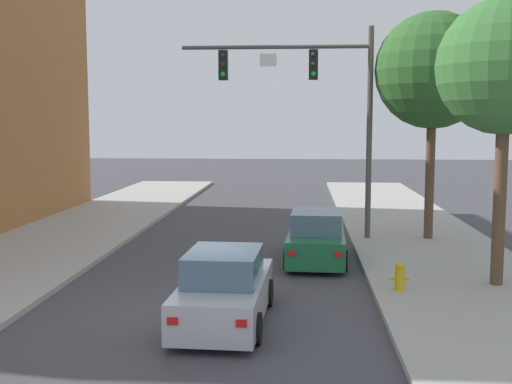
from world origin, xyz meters
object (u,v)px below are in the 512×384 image
traffic_signal_mast (315,93)px  street_tree_nearest (505,68)px  street_tree_second (433,71)px  car_following_silver (225,290)px  car_lead_green (316,239)px  fire_hydrant (400,276)px

traffic_signal_mast → street_tree_nearest: size_ratio=1.03×
street_tree_second → street_tree_nearest: bearing=-86.0°
car_following_silver → street_tree_second: (6.21, 9.66, 5.36)m
car_lead_green → street_tree_nearest: (4.56, -2.97, 4.93)m
car_lead_green → street_tree_nearest: street_tree_nearest is taller
traffic_signal_mast → car_lead_green: size_ratio=1.74×
traffic_signal_mast → car_following_silver: traffic_signal_mast is taller
street_tree_nearest → street_tree_second: 6.53m
traffic_signal_mast → street_tree_nearest: bearing=-54.6°
car_lead_green → traffic_signal_mast: bearing=90.0°
car_lead_green → street_tree_second: size_ratio=0.54×
traffic_signal_mast → fire_hydrant: bearing=-74.7°
car_following_silver → fire_hydrant: size_ratio=5.97×
traffic_signal_mast → street_tree_second: (4.10, 0.09, 0.73)m
car_following_silver → car_lead_green: bearing=71.0°
traffic_signal_mast → car_lead_green: bearing=-90.0°
car_following_silver → street_tree_second: size_ratio=0.54×
car_following_silver → street_tree_nearest: bearing=25.4°
car_lead_green → street_tree_nearest: size_ratio=0.59×
street_tree_second → fire_hydrant: bearing=-106.3°
fire_hydrant → traffic_signal_mast: bearing=105.3°
fire_hydrant → car_lead_green: bearing=117.6°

